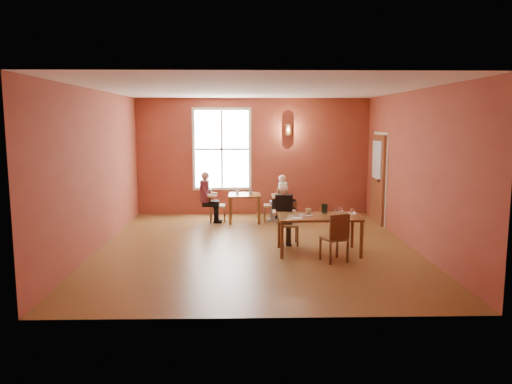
{
  "coord_description": "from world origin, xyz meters",
  "views": [
    {
      "loc": [
        -0.23,
        -9.39,
        2.42
      ],
      "look_at": [
        0.0,
        0.2,
        1.05
      ],
      "focal_mm": 35.0,
      "sensor_mm": 36.0,
      "label": 1
    }
  ],
  "objects_px": {
    "chair_empty": "(334,237)",
    "diner_maroon": "(216,198)",
    "second_table": "(245,208)",
    "chair_diner_main": "(288,224)",
    "chair_diner_white": "(271,205)",
    "main_table": "(319,234)",
    "diner_main": "(289,217)",
    "diner_white": "(273,199)",
    "chair_diner_maroon": "(218,205)"
  },
  "relations": [
    {
      "from": "chair_diner_white",
      "to": "chair_diner_maroon",
      "type": "height_order",
      "value": "chair_diner_white"
    },
    {
      "from": "second_table",
      "to": "chair_diner_maroon",
      "type": "height_order",
      "value": "chair_diner_maroon"
    },
    {
      "from": "second_table",
      "to": "chair_diner_main",
      "type": "bearing_deg",
      "value": -69.29
    },
    {
      "from": "chair_diner_main",
      "to": "main_table",
      "type": "bearing_deg",
      "value": 127.57
    },
    {
      "from": "second_table",
      "to": "diner_maroon",
      "type": "relative_size",
      "value": 0.64
    },
    {
      "from": "chair_diner_maroon",
      "to": "diner_maroon",
      "type": "xyz_separation_m",
      "value": [
        -0.03,
        0.0,
        0.18
      ]
    },
    {
      "from": "second_table",
      "to": "chair_diner_white",
      "type": "height_order",
      "value": "chair_diner_white"
    },
    {
      "from": "diner_main",
      "to": "chair_empty",
      "type": "height_order",
      "value": "diner_main"
    },
    {
      "from": "diner_main",
      "to": "diner_maroon",
      "type": "distance_m",
      "value": 2.77
    },
    {
      "from": "chair_diner_main",
      "to": "diner_white",
      "type": "relative_size",
      "value": 0.76
    },
    {
      "from": "main_table",
      "to": "chair_empty",
      "type": "height_order",
      "value": "chair_empty"
    },
    {
      "from": "chair_empty",
      "to": "chair_diner_white",
      "type": "bearing_deg",
      "value": 83.43
    },
    {
      "from": "second_table",
      "to": "diner_maroon",
      "type": "distance_m",
      "value": 0.73
    },
    {
      "from": "main_table",
      "to": "second_table",
      "type": "bearing_deg",
      "value": 114.93
    },
    {
      "from": "second_table",
      "to": "chair_diner_maroon",
      "type": "bearing_deg",
      "value": 180.0
    },
    {
      "from": "chair_empty",
      "to": "diner_white",
      "type": "distance_m",
      "value": 3.59
    },
    {
      "from": "chair_diner_main",
      "to": "chair_diner_white",
      "type": "height_order",
      "value": "chair_diner_main"
    },
    {
      "from": "chair_empty",
      "to": "chair_diner_white",
      "type": "xyz_separation_m",
      "value": [
        -0.9,
        3.48,
        -0.02
      ]
    },
    {
      "from": "second_table",
      "to": "chair_diner_white",
      "type": "relative_size",
      "value": 0.92
    },
    {
      "from": "chair_diner_white",
      "to": "diner_white",
      "type": "distance_m",
      "value": 0.14
    },
    {
      "from": "main_table",
      "to": "second_table",
      "type": "relative_size",
      "value": 1.96
    },
    {
      "from": "main_table",
      "to": "chair_diner_white",
      "type": "distance_m",
      "value": 3.01
    },
    {
      "from": "diner_maroon",
      "to": "chair_empty",
      "type": "bearing_deg",
      "value": 32.6
    },
    {
      "from": "diner_white",
      "to": "chair_diner_maroon",
      "type": "xyz_separation_m",
      "value": [
        -1.33,
        0.0,
        -0.14
      ]
    },
    {
      "from": "main_table",
      "to": "second_table",
      "type": "distance_m",
      "value": 3.23
    },
    {
      "from": "diner_maroon",
      "to": "diner_main",
      "type": "bearing_deg",
      "value": 33.74
    },
    {
      "from": "main_table",
      "to": "chair_diner_main",
      "type": "xyz_separation_m",
      "value": [
        -0.5,
        0.65,
        0.07
      ]
    },
    {
      "from": "chair_diner_main",
      "to": "diner_maroon",
      "type": "xyz_separation_m",
      "value": [
        -1.54,
        2.28,
        0.18
      ]
    },
    {
      "from": "chair_empty",
      "to": "diner_maroon",
      "type": "bearing_deg",
      "value": 101.59
    },
    {
      "from": "diner_maroon",
      "to": "second_table",
      "type": "bearing_deg",
      "value": 90.0
    },
    {
      "from": "main_table",
      "to": "diner_main",
      "type": "height_order",
      "value": "diner_main"
    },
    {
      "from": "chair_diner_main",
      "to": "diner_maroon",
      "type": "distance_m",
      "value": 2.76
    },
    {
      "from": "chair_empty",
      "to": "diner_maroon",
      "type": "xyz_separation_m",
      "value": [
        -2.23,
        3.48,
        0.16
      ]
    },
    {
      "from": "chair_diner_main",
      "to": "chair_diner_white",
      "type": "distance_m",
      "value": 2.29
    },
    {
      "from": "chair_diner_main",
      "to": "chair_diner_maroon",
      "type": "distance_m",
      "value": 2.73
    },
    {
      "from": "diner_white",
      "to": "chair_diner_main",
      "type": "bearing_deg",
      "value": -175.46
    },
    {
      "from": "diner_maroon",
      "to": "chair_diner_white",
      "type": "bearing_deg",
      "value": 90.0
    },
    {
      "from": "chair_diner_white",
      "to": "chair_diner_main",
      "type": "bearing_deg",
      "value": -174.71
    },
    {
      "from": "diner_main",
      "to": "chair_diner_main",
      "type": "bearing_deg",
      "value": -90.0
    },
    {
      "from": "chair_empty",
      "to": "chair_diner_maroon",
      "type": "height_order",
      "value": "chair_empty"
    },
    {
      "from": "diner_maroon",
      "to": "diner_white",
      "type": "bearing_deg",
      "value": 90.0
    },
    {
      "from": "chair_diner_white",
      "to": "diner_maroon",
      "type": "xyz_separation_m",
      "value": [
        -1.33,
        0.0,
        0.18
      ]
    },
    {
      "from": "main_table",
      "to": "chair_diner_white",
      "type": "bearing_deg",
      "value": 103.65
    },
    {
      "from": "chair_empty",
      "to": "diner_white",
      "type": "relative_size",
      "value": 0.79
    },
    {
      "from": "diner_main",
      "to": "second_table",
      "type": "relative_size",
      "value": 1.47
    },
    {
      "from": "chair_diner_white",
      "to": "chair_diner_maroon",
      "type": "bearing_deg",
      "value": 90.0
    },
    {
      "from": "diner_white",
      "to": "chair_diner_maroon",
      "type": "bearing_deg",
      "value": 90.0
    },
    {
      "from": "diner_white",
      "to": "chair_empty",
      "type": "bearing_deg",
      "value": -166.02
    },
    {
      "from": "diner_main",
      "to": "second_table",
      "type": "height_order",
      "value": "diner_main"
    },
    {
      "from": "chair_diner_main",
      "to": "second_table",
      "type": "bearing_deg",
      "value": -69.29
    }
  ]
}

